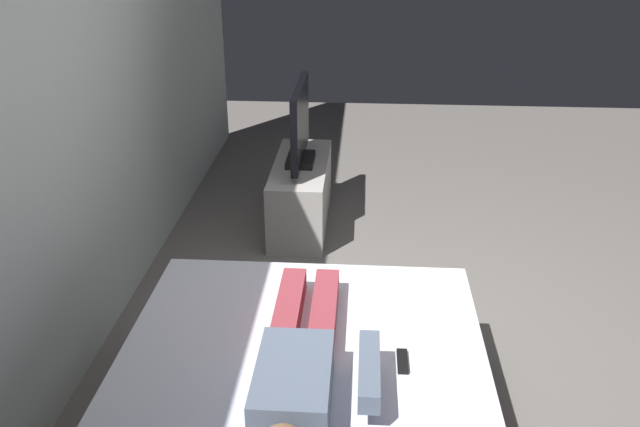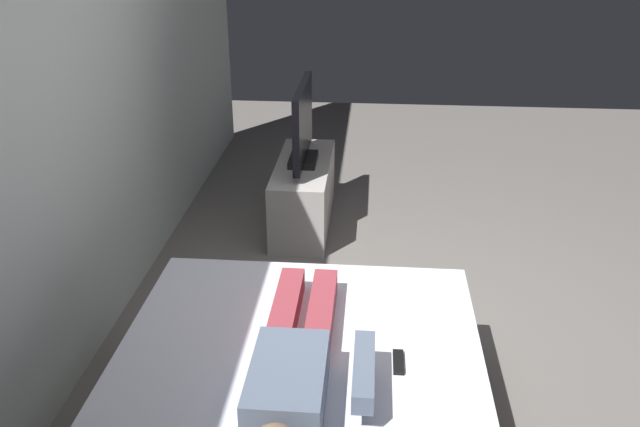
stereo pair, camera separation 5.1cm
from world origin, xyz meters
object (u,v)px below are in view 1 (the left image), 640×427
Objects in this scene: person at (301,366)px; remote at (402,361)px; tv_stand at (301,194)px; tv at (300,126)px.

person is 8.40× the size of remote.
remote is at bearing -164.83° from tv_stand.
tv is (2.55, 0.25, 0.16)m from person.
remote is at bearing -164.83° from tv.
tv is at bearing 15.17° from remote.
person is at bearing 110.47° from remote.
remote is 0.17× the size of tv.
person is at bearing -174.50° from tv.
remote is 2.50m from tv.
person is 1.15× the size of tv_stand.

